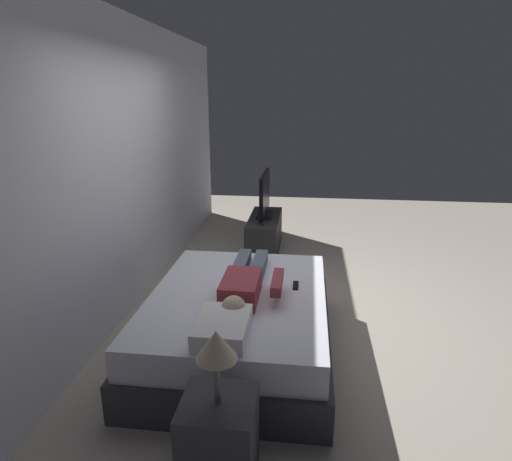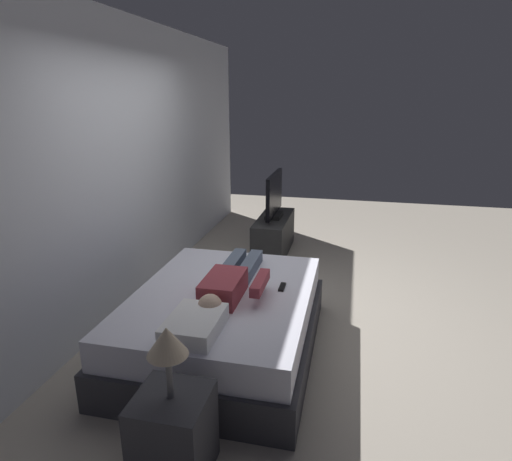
# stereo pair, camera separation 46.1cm
# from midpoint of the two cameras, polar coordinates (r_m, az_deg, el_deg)

# --- Properties ---
(ground_plane) EXTENTS (10.00, 10.00, 0.00)m
(ground_plane) POSITION_cam_midpoint_polar(r_m,az_deg,el_deg) (4.42, 1.40, -10.58)
(ground_plane) COLOR #ADA393
(back_wall) EXTENTS (6.40, 0.10, 2.80)m
(back_wall) POSITION_cam_midpoint_polar(r_m,az_deg,el_deg) (4.77, -18.14, 8.47)
(back_wall) COLOR silver
(back_wall) RESTS_ON ground
(bed) EXTENTS (1.93, 1.47, 0.54)m
(bed) POSITION_cam_midpoint_polar(r_m,az_deg,el_deg) (3.69, -5.95, -12.08)
(bed) COLOR #333338
(bed) RESTS_ON ground
(pillow) EXTENTS (0.48, 0.34, 0.12)m
(pillow) POSITION_cam_midpoint_polar(r_m,az_deg,el_deg) (2.98, -8.91, -12.48)
(pillow) COLOR white
(pillow) RESTS_ON bed
(person) EXTENTS (1.26, 0.46, 0.18)m
(person) POSITION_cam_midpoint_polar(r_m,az_deg,el_deg) (3.54, -5.20, -6.88)
(person) COLOR #993842
(person) RESTS_ON bed
(remote) EXTENTS (0.15, 0.04, 0.02)m
(remote) POSITION_cam_midpoint_polar(r_m,az_deg,el_deg) (3.65, 1.60, -7.28)
(remote) COLOR black
(remote) RESTS_ON bed
(tv_stand) EXTENTS (1.10, 0.40, 0.50)m
(tv_stand) POSITION_cam_midpoint_polar(r_m,az_deg,el_deg) (5.89, -1.13, -0.58)
(tv_stand) COLOR #2D2D2D
(tv_stand) RESTS_ON ground
(tv) EXTENTS (0.88, 0.20, 0.59)m
(tv) POSITION_cam_midpoint_polar(r_m,az_deg,el_deg) (5.74, -1.16, 4.49)
(tv) COLOR black
(tv) RESTS_ON tv_stand
(nightstand) EXTENTS (0.40, 0.40, 0.52)m
(nightstand) POSITION_cam_midpoint_polar(r_m,az_deg,el_deg) (2.68, -10.31, -25.56)
(nightstand) COLOR #333338
(nightstand) RESTS_ON ground
(lamp) EXTENTS (0.22, 0.22, 0.42)m
(lamp) POSITION_cam_midpoint_polar(r_m,az_deg,el_deg) (2.32, -11.12, -14.82)
(lamp) COLOR #59595B
(lamp) RESTS_ON nightstand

